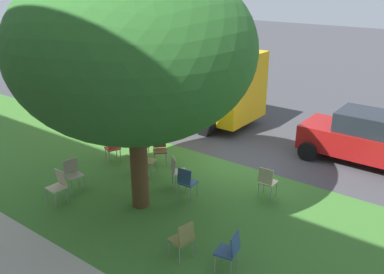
% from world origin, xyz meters
% --- Properties ---
extents(ground, '(80.00, 80.00, 0.00)m').
position_xyz_m(ground, '(0.00, 0.00, 0.00)').
color(ground, '#424247').
extents(grass_verge, '(48.00, 6.00, 0.01)m').
position_xyz_m(grass_verge, '(0.00, 3.20, 0.00)').
color(grass_verge, '#3D752D').
rests_on(grass_verge, ground).
extents(street_tree, '(5.56, 5.56, 6.01)m').
position_xyz_m(street_tree, '(0.84, 3.84, 3.94)').
color(street_tree, brown).
rests_on(street_tree, ground).
extents(chair_0, '(0.55, 0.55, 0.88)m').
position_xyz_m(chair_0, '(2.80, 1.62, 0.52)').
color(chair_0, '#B7332D').
rests_on(chair_0, ground).
extents(chair_1, '(0.50, 0.50, 0.88)m').
position_xyz_m(chair_1, '(2.89, 4.32, 0.52)').
color(chair_1, '#ADA393').
rests_on(chair_1, ground).
extents(chair_2, '(0.59, 0.59, 0.88)m').
position_xyz_m(chair_2, '(2.12, 1.60, 0.52)').
color(chair_2, brown).
rests_on(chair_2, ground).
extents(chair_3, '(0.55, 0.54, 0.88)m').
position_xyz_m(chair_3, '(3.35, 2.40, 0.52)').
color(chair_3, '#B7332D').
rests_on(chair_3, ground).
extents(chair_4, '(0.44, 0.44, 0.88)m').
position_xyz_m(chair_4, '(-1.56, 1.58, 0.52)').
color(chair_4, beige).
rests_on(chair_4, ground).
extents(chair_5, '(0.58, 0.59, 0.88)m').
position_xyz_m(chair_5, '(0.72, 2.50, 0.52)').
color(chair_5, '#ADA393').
rests_on(chair_5, ground).
extents(chair_6, '(0.44, 0.44, 0.88)m').
position_xyz_m(chair_6, '(2.63, 4.99, 0.52)').
color(chair_6, beige).
rests_on(chair_6, ground).
extents(chair_7, '(0.50, 0.49, 0.88)m').
position_xyz_m(chair_7, '(-1.38, 4.91, 0.52)').
color(chair_7, olive).
rests_on(chair_7, ground).
extents(chair_8, '(0.46, 0.46, 0.88)m').
position_xyz_m(chair_8, '(0.11, 2.86, 0.52)').
color(chair_8, '#335184').
rests_on(chair_8, ground).
extents(chair_9, '(0.53, 0.52, 0.88)m').
position_xyz_m(chair_9, '(1.93, 2.45, 0.52)').
color(chair_9, olive).
rests_on(chair_9, ground).
extents(chair_10, '(0.49, 0.49, 0.88)m').
position_xyz_m(chair_10, '(-2.34, 4.65, 0.52)').
color(chair_10, '#335184').
rests_on(chair_10, ground).
extents(parked_car, '(3.70, 1.92, 1.65)m').
position_xyz_m(parked_car, '(-2.91, -2.25, 0.84)').
color(parked_car, maroon).
rests_on(parked_car, ground).
extents(school_bus, '(10.40, 2.80, 2.88)m').
position_xyz_m(school_bus, '(6.44, -2.52, 1.76)').
color(school_bus, yellow).
rests_on(school_bus, ground).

